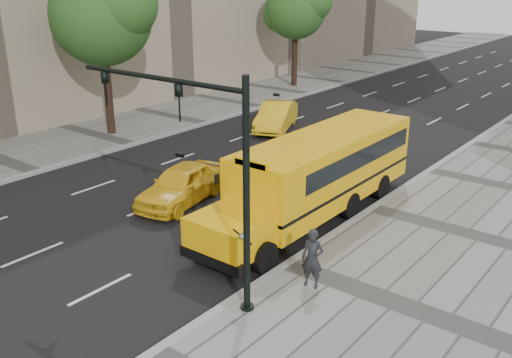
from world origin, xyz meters
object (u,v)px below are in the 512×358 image
Objects in this scene: tree_b at (102,14)px; school_bus at (321,169)px; tree_c at (297,8)px; taxi_far at (276,116)px; pedestrian at (312,259)px; traffic_signal at (204,158)px; taxi_near at (181,184)px.

tree_b is 15.79m from school_bus.
tree_c reaches higher than school_bus.
school_bus is (14.91, -20.08, -4.29)m from tree_c.
school_bus reaches higher than taxi_far.
tree_b reaches higher than pedestrian.
tree_c reaches higher than taxi_far.
tree_c is at bearing 120.00° from traffic_signal.
taxi_far is (-8.51, 8.82, -0.98)m from school_bus.
school_bus reaches higher than taxi_near.
taxi_near is (10.05, -4.60, -5.79)m from tree_b.
tree_b is 18.21m from traffic_signal.
tree_c is 31.04m from pedestrian.
school_bus is 12.29m from taxi_far.
taxi_near is 7.86m from traffic_signal.
taxi_far is at bearing 133.98° from school_bus.
tree_c is 31.27m from traffic_signal.
tree_b is 19.84m from pedestrian.
taxi_near is at bearing -65.96° from tree_c.
tree_b is 12.47m from taxi_near.
tree_c is 1.85× the size of taxi_near.
school_bus reaches higher than pedestrian.
taxi_near is (-4.85, -2.48, -1.00)m from school_bus.
pedestrian is at bearing -28.90° from taxi_near.
tree_b is 1.10× the size of tree_c.
pedestrian is 4.26m from traffic_signal.
tree_b is at bearing -89.96° from tree_c.
tree_c is 25.38m from school_bus.
tree_b is at bearing 171.90° from school_bus.
school_bus is at bearing 106.30° from pedestrian.
pedestrian is (17.71, -7.02, -5.53)m from tree_b.
taxi_far is 17.79m from pedestrian.
tree_c is 1.30× the size of traffic_signal.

